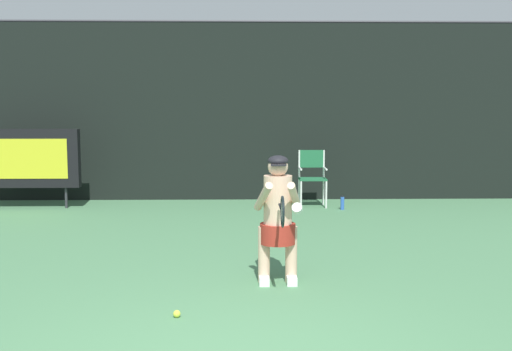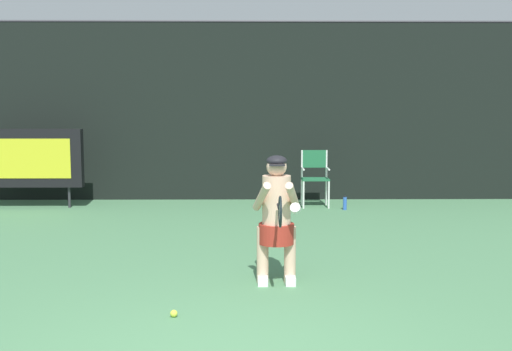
{
  "view_description": "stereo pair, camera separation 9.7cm",
  "coord_description": "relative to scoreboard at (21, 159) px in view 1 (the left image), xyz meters",
  "views": [
    {
      "loc": [
        0.13,
        -4.2,
        1.94
      ],
      "look_at": [
        0.31,
        3.6,
        1.05
      ],
      "focal_mm": 43.2,
      "sensor_mm": 36.0,
      "label": 1
    },
    {
      "loc": [
        0.23,
        -4.2,
        1.94
      ],
      "look_at": [
        0.31,
        3.6,
        1.05
      ],
      "focal_mm": 43.2,
      "sensor_mm": 36.0,
      "label": 2
    }
  ],
  "objects": [
    {
      "name": "backdrop_screen",
      "position": [
        4.04,
        1.05,
        0.86
      ],
      "size": [
        18.0,
        0.12,
        3.66
      ],
      "color": "black",
      "rests_on": "ground"
    },
    {
      "name": "umpire_chair",
      "position": [
        5.53,
        0.12,
        -0.33
      ],
      "size": [
        0.52,
        0.44,
        1.08
      ],
      "color": "white",
      "rests_on": "ground"
    },
    {
      "name": "tennis_ball_loose",
      "position": [
        3.57,
        -6.16,
        -0.91
      ],
      "size": [
        0.07,
        0.07,
        0.07
      ],
      "color": "#CCDB3D",
      "rests_on": "ground"
    },
    {
      "name": "scoreboard",
      "position": [
        0.0,
        0.0,
        0.0
      ],
      "size": [
        2.2,
        0.21,
        1.5
      ],
      "color": "black",
      "rests_on": "ground"
    },
    {
      "name": "tennis_ball_spare",
      "position": [
        4.82,
        -1.15,
        -0.91
      ],
      "size": [
        0.07,
        0.07,
        0.07
      ],
      "color": "#CCDB3D",
      "rests_on": "ground"
    },
    {
      "name": "water_bottle",
      "position": [
        6.05,
        -0.31,
        -0.82
      ],
      "size": [
        0.07,
        0.07,
        0.27
      ],
      "color": "blue",
      "rests_on": "ground"
    },
    {
      "name": "tennis_player",
      "position": [
        4.56,
        -5.06,
        -0.2
      ],
      "size": [
        0.53,
        0.6,
        1.4
      ],
      "color": "white",
      "rests_on": "ground"
    },
    {
      "name": "tennis_racket",
      "position": [
        4.57,
        -5.69,
        -0.04
      ],
      "size": [
        0.03,
        0.6,
        0.31
      ],
      "rotation": [
        0.0,
        0.0,
        0.32
      ],
      "color": "black"
    }
  ]
}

